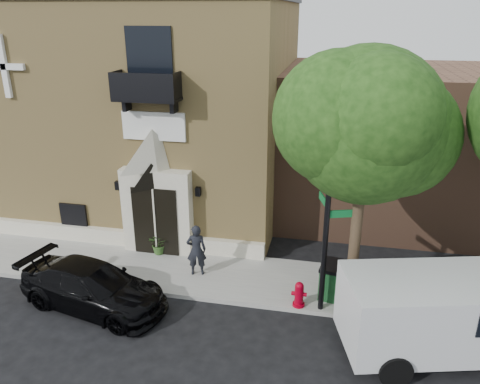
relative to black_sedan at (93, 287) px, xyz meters
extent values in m
plane|color=black|center=(1.77, 0.90, -0.70)|extent=(120.00, 120.00, 0.00)
cube|color=gray|center=(2.77, 2.40, -0.62)|extent=(42.00, 3.00, 0.15)
cube|color=tan|center=(-1.23, 8.90, 3.80)|extent=(12.00, 10.00, 9.00)
cube|color=beige|center=(-1.23, 3.78, -0.25)|extent=(12.00, 0.30, 0.60)
cube|color=beige|center=(0.77, 3.65, 1.05)|extent=(2.60, 0.55, 3.20)
pyramid|color=beige|center=(0.77, 3.65, 3.40)|extent=(2.60, 0.55, 1.50)
cube|color=black|center=(0.77, 3.36, 0.75)|extent=(1.70, 0.06, 2.60)
cube|color=beige|center=(0.77, 3.32, 0.75)|extent=(0.06, 0.04, 2.60)
cube|color=white|center=(0.77, 3.84, 4.20)|extent=(2.30, 0.10, 1.00)
cube|color=black|center=(0.77, 3.45, 5.20)|extent=(2.20, 0.90, 0.10)
cube|color=black|center=(0.77, 3.02, 5.65)|extent=(2.20, 0.06, 0.90)
cube|color=black|center=(-0.28, 3.45, 5.65)|extent=(0.06, 0.90, 0.90)
cube|color=black|center=(1.82, 3.45, 5.65)|extent=(0.06, 0.90, 0.90)
cube|color=black|center=(0.77, 3.87, 6.40)|extent=(1.60, 0.08, 2.20)
cube|color=white|center=(-4.73, 3.82, 6.10)|extent=(0.22, 0.14, 2.20)
cube|color=white|center=(-4.73, 3.82, 6.10)|extent=(1.60, 0.14, 0.22)
cube|color=black|center=(-2.83, 3.85, 0.45)|extent=(1.10, 0.10, 1.00)
cube|color=#C67316|center=(-2.83, 3.88, 0.45)|extent=(0.85, 0.06, 0.75)
cube|color=black|center=(-0.78, 3.78, 1.90)|extent=(0.18, 0.18, 0.32)
cube|color=black|center=(2.32, 3.78, 1.90)|extent=(0.18, 0.18, 0.32)
cylinder|color=#38281C|center=(7.77, 1.35, 1.55)|extent=(0.32, 0.32, 4.20)
sphere|color=#18390F|center=(7.77, 1.35, 5.12)|extent=(4.20, 4.20, 4.20)
sphere|color=#18390F|center=(8.57, 1.65, 4.82)|extent=(3.36, 3.36, 3.36)
sphere|color=#18390F|center=(7.07, 1.15, 5.32)|extent=(3.57, 3.57, 3.57)
sphere|color=#18390F|center=(7.97, 0.65, 5.52)|extent=(3.15, 3.15, 3.15)
imported|color=black|center=(0.00, 0.00, 0.00)|extent=(5.12, 2.92, 1.40)
cube|color=silver|center=(10.31, -0.05, 0.65)|extent=(6.00, 3.59, 1.91)
cylinder|color=black|center=(8.84, -1.53, -0.27)|extent=(0.90, 0.49, 0.85)
cylinder|color=black|center=(8.30, 0.53, -0.27)|extent=(0.90, 0.49, 0.85)
cylinder|color=black|center=(6.92, 1.10, 2.49)|extent=(0.16, 0.16, 6.08)
cube|color=#0C652D|center=(7.36, 1.24, 2.59)|extent=(0.83, 0.29, 0.22)
cube|color=#0C652D|center=(6.79, 1.54, 2.84)|extent=(0.29, 0.83, 0.22)
cylinder|color=#920014|center=(6.25, 1.10, -0.51)|extent=(0.38, 0.38, 0.08)
cylinder|color=#920014|center=(6.25, 1.10, -0.18)|extent=(0.27, 0.27, 0.58)
sphere|color=#920014|center=(6.25, 1.10, 0.14)|extent=(0.27, 0.27, 0.27)
cylinder|color=#920014|center=(6.25, 1.10, -0.13)|extent=(0.47, 0.13, 0.13)
cube|color=#103C1A|center=(7.71, 1.80, -0.04)|extent=(1.80, 1.20, 1.02)
cube|color=black|center=(7.71, 1.80, 0.52)|extent=(1.86, 1.26, 0.11)
imported|color=#365E25|center=(0.87, 3.38, -0.15)|extent=(0.87, 0.81, 0.80)
imported|color=black|center=(2.65, 2.28, 0.37)|extent=(0.76, 0.60, 1.84)
camera|label=1|loc=(6.98, -11.20, 7.94)|focal=35.00mm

